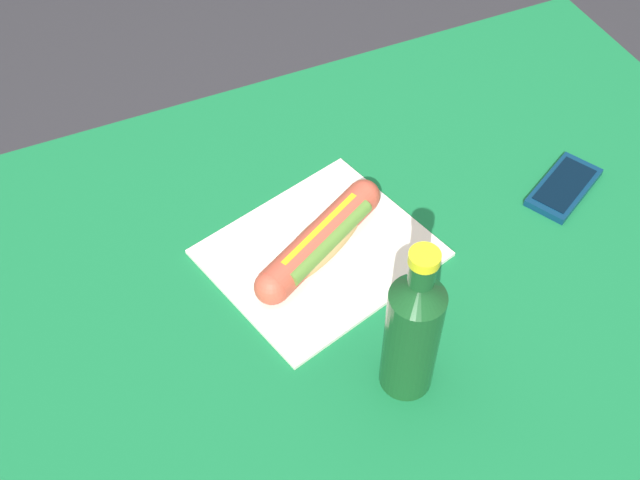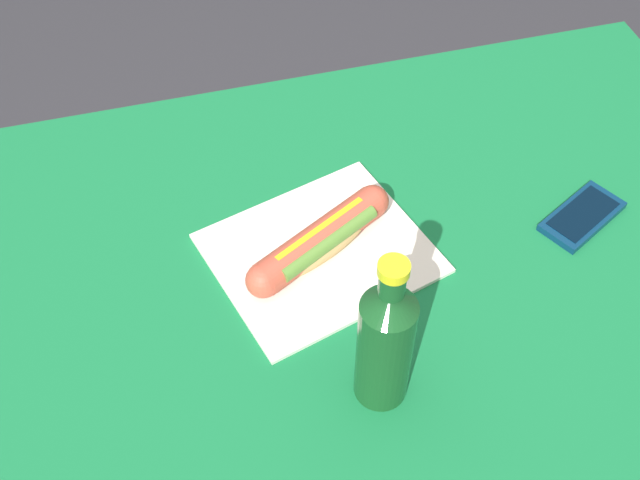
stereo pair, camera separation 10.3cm
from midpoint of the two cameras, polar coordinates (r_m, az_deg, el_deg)
The scene contains 5 objects.
dining_table at distance 1.15m, azimuth -0.71°, elevation -6.21°, with size 1.26×0.80×0.75m.
paper_wrapper at distance 1.05m, azimuth -2.80°, elevation -1.11°, with size 0.27×0.23×0.01m, color silver.
hot_dog at distance 1.03m, azimuth -2.82°, elevation -0.19°, with size 0.22×0.14×0.05m.
cell_phone at distance 1.16m, azimuth 14.78°, elevation 3.57°, with size 0.14×0.11×0.01m.
soda_bottle at distance 0.86m, azimuth 3.29°, elevation -6.78°, with size 0.06×0.06×0.23m.
Camera 1 is at (0.30, 0.57, 1.57)m, focal length 44.43 mm.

